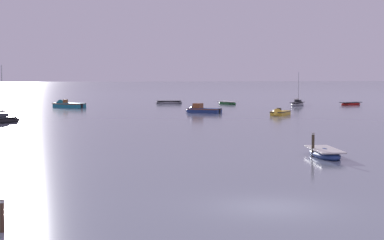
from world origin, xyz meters
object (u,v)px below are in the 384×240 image
Objects in this scene: rowboat_moored_2 at (169,103)px; rowboat_moored_3 at (325,154)px; motorboat_moored_3 at (199,111)px; mooring_post_right at (313,145)px; motorboat_moored_0 at (279,114)px; rowboat_moored_5 at (227,103)px; motorboat_moored_1 at (65,106)px; rowboat_moored_1 at (351,104)px; sailboat_moored_0 at (298,104)px; mooring_post_near at (2,216)px.

rowboat_moored_3 is (2.25, -71.59, -0.01)m from rowboat_moored_2.
motorboat_moored_3 is 3.10× the size of mooring_post_right.
motorboat_moored_3 is (-8.91, 6.87, 0.08)m from motorboat_moored_0.
rowboat_moored_2 is 71.38m from mooring_post_right.
rowboat_moored_5 is 0.90× the size of motorboat_moored_3.
motorboat_moored_1 is 3.52× the size of mooring_post_right.
rowboat_moored_1 is 0.94× the size of rowboat_moored_2.
rowboat_moored_5 is (-0.60, 29.76, -0.01)m from motorboat_moored_0.
rowboat_moored_3 is 68.68m from rowboat_moored_5.
sailboat_moored_0 is 1.29× the size of motorboat_moored_0.
rowboat_moored_5 is at bearing -144.84° from motorboat_moored_0.
mooring_post_right is (-18.50, -61.91, 0.46)m from sailboat_moored_0.
motorboat_moored_0 is at bearing 154.28° from rowboat_moored_5.
sailboat_moored_0 is 3.45× the size of mooring_post_right.
motorboat_moored_3 is 64.26m from mooring_post_near.
mooring_post_near is (-16.16, -62.20, 0.24)m from motorboat_moored_3.
motorboat_moored_1 reaches higher than mooring_post_near.
rowboat_moored_2 is at bearing 97.23° from sailboat_moored_0.
rowboat_moored_3 is at bearing -80.69° from rowboat_moored_2.
rowboat_moored_1 is at bearing -9.35° from rowboat_moored_2.
rowboat_moored_1 is 20.54m from rowboat_moored_5.
mooring_post_right is at bearing 146.09° from motorboat_moored_1.
mooring_post_right is at bearing 146.37° from rowboat_moored_5.
rowboat_moored_2 is 1.09× the size of motorboat_moored_0.
motorboat_moored_1 reaches higher than motorboat_moored_3.
sailboat_moored_0 is 1.24× the size of rowboat_moored_5.
sailboat_moored_0 reaches higher than mooring_post_near.
motorboat_moored_1 reaches higher than motorboat_moored_0.
motorboat_moored_0 reaches higher than rowboat_moored_5.
mooring_post_near is at bearing 130.69° from motorboat_moored_1.
motorboat_moored_0 is (10.22, -33.07, 0.00)m from rowboat_moored_2.
sailboat_moored_0 reaches higher than rowboat_moored_1.
rowboat_moored_1 is at bearing -139.03° from motorboat_moored_1.
motorboat_moored_0 reaches higher than rowboat_moored_1.
mooring_post_right is (-27.82, -62.46, 0.53)m from rowboat_moored_1.
mooring_post_right is (-8.06, -68.05, 0.52)m from rowboat_moored_5.
mooring_post_right is (1.56, -71.36, 0.51)m from rowboat_moored_2.
rowboat_moored_1 is at bearing 175.60° from motorboat_moored_0.
motorboat_moored_3 reaches higher than mooring_post_near.
motorboat_moored_1 reaches higher than rowboat_moored_2.
motorboat_moored_0 is at bearing 77.26° from mooring_post_right.
rowboat_moored_2 is 89.64m from mooring_post_near.
rowboat_moored_3 is at bearing 146.96° from rowboat_moored_5.
rowboat_moored_2 is at bearing -128.83° from motorboat_moored_0.
rowboat_moored_2 is (-29.38, 8.90, 0.01)m from rowboat_moored_1.
rowboat_moored_3 is 64.10m from motorboat_moored_1.
motorboat_moored_3 is at bearing -93.63° from motorboat_moored_0.
rowboat_moored_2 is 0.83× the size of motorboat_moored_1.
rowboat_moored_5 reaches higher than rowboat_moored_1.
motorboat_moored_0 is 39.26m from mooring_post_right.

